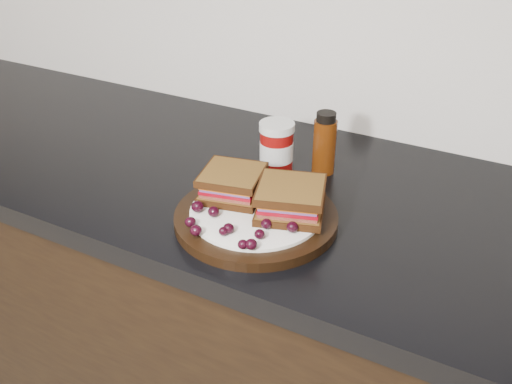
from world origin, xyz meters
TOP-DOWN VIEW (x-y plane):
  - base_cabinets at (0.00, 1.70)m, footprint 3.96×0.58m
  - countertop at (0.00, 1.70)m, footprint 3.98×0.60m
  - plate at (0.25, 1.57)m, footprint 0.28×0.28m
  - sandwich_left at (0.19, 1.60)m, footprint 0.12×0.12m
  - sandwich_right at (0.30, 1.59)m, footprint 0.14×0.14m
  - grape_0 at (0.16, 1.52)m, footprint 0.02×0.02m
  - grape_1 at (0.20, 1.52)m, footprint 0.02×0.02m
  - grape_2 at (0.18, 1.48)m, footprint 0.02×0.02m
  - grape_3 at (0.20, 1.46)m, footprint 0.02×0.02m
  - grape_4 at (0.24, 1.49)m, footprint 0.02×0.02m
  - grape_5 at (0.24, 1.48)m, footprint 0.02×0.02m
  - grape_6 at (0.28, 1.46)m, footprint 0.02×0.02m
  - grape_7 at (0.30, 1.47)m, footprint 0.02×0.02m
  - grape_8 at (0.29, 1.50)m, footprint 0.02×0.02m
  - grape_9 at (0.29, 1.53)m, footprint 0.02×0.02m
  - grape_10 at (0.33, 1.54)m, footprint 0.02×0.02m
  - grape_11 at (0.32, 1.56)m, footprint 0.02×0.02m
  - grape_12 at (0.33, 1.58)m, footprint 0.02×0.02m
  - grape_13 at (0.34, 1.61)m, footprint 0.02×0.02m
  - grape_14 at (0.32, 1.61)m, footprint 0.02×0.02m
  - grape_15 at (0.22, 1.62)m, footprint 0.02×0.02m
  - grape_16 at (0.18, 1.61)m, footprint 0.02×0.02m
  - grape_17 at (0.18, 1.60)m, footprint 0.02×0.02m
  - grape_18 at (0.17, 1.58)m, footprint 0.02×0.02m
  - grape_19 at (0.16, 1.56)m, footprint 0.02×0.02m
  - grape_20 at (0.21, 1.59)m, footprint 0.02×0.02m
  - grape_21 at (0.20, 1.59)m, footprint 0.02×0.02m
  - grape_22 at (0.18, 1.57)m, footprint 0.01×0.01m
  - condiment_jar at (0.20, 1.76)m, footprint 0.07×0.07m
  - oil_bottle at (0.28, 1.80)m, footprint 0.06×0.06m

SIDE VIEW (x-z plane):
  - base_cabinets at x=0.00m, z-range 0.00..0.86m
  - countertop at x=0.00m, z-range 0.86..0.90m
  - plate at x=0.25m, z-range 0.90..0.92m
  - grape_22 at x=0.18m, z-range 0.92..0.94m
  - grape_5 at x=0.24m, z-range 0.92..0.94m
  - grape_12 at x=0.33m, z-range 0.92..0.94m
  - grape_15 at x=0.22m, z-range 0.92..0.94m
  - grape_6 at x=0.28m, z-range 0.92..0.94m
  - grape_17 at x=0.18m, z-range 0.92..0.94m
  - grape_8 at x=0.29m, z-range 0.92..0.94m
  - grape_13 at x=0.34m, z-range 0.92..0.94m
  - grape_21 at x=0.20m, z-range 0.92..0.94m
  - grape_14 at x=0.32m, z-range 0.92..0.94m
  - grape_16 at x=0.18m, z-range 0.92..0.94m
  - grape_4 at x=0.24m, z-range 0.92..0.94m
  - grape_9 at x=0.29m, z-range 0.92..0.94m
  - grape_2 at x=0.18m, z-range 0.92..0.94m
  - grape_19 at x=0.16m, z-range 0.92..0.94m
  - grape_7 at x=0.30m, z-range 0.92..0.94m
  - grape_3 at x=0.20m, z-range 0.92..0.94m
  - grape_10 at x=0.33m, z-range 0.92..0.94m
  - grape_1 at x=0.20m, z-range 0.92..0.94m
  - grape_18 at x=0.17m, z-range 0.92..0.94m
  - grape_20 at x=0.21m, z-range 0.92..0.94m
  - grape_11 at x=0.32m, z-range 0.92..0.94m
  - grape_0 at x=0.16m, z-range 0.92..0.94m
  - sandwich_left at x=0.19m, z-range 0.92..0.97m
  - sandwich_right at x=0.30m, z-range 0.92..0.97m
  - condiment_jar at x=0.20m, z-range 0.90..1.00m
  - oil_bottle at x=0.28m, z-range 0.90..1.03m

